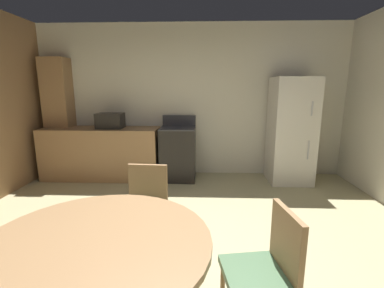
% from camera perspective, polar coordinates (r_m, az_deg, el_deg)
% --- Properties ---
extents(ground_plane, '(14.00, 14.00, 0.00)m').
position_cam_1_polar(ground_plane, '(2.53, -3.18, -26.99)').
color(ground_plane, tan).
extents(wall_back, '(5.79, 0.12, 2.70)m').
position_cam_1_polar(wall_back, '(4.96, -0.12, 9.14)').
color(wall_back, silver).
rests_on(wall_back, ground).
extents(kitchen_counter, '(2.02, 0.60, 0.90)m').
position_cam_1_polar(kitchen_counter, '(5.02, -18.67, -1.85)').
color(kitchen_counter, '#9E754C').
rests_on(kitchen_counter, ground).
extents(pantry_column, '(0.44, 0.36, 2.10)m').
position_cam_1_polar(pantry_column, '(5.41, -26.31, 4.96)').
color(pantry_column, '#9E754C').
rests_on(pantry_column, ground).
extents(oven_range, '(0.60, 0.60, 1.10)m').
position_cam_1_polar(oven_range, '(4.71, -2.97, -1.90)').
color(oven_range, black).
rests_on(oven_range, ground).
extents(refrigerator, '(0.68, 0.68, 1.76)m').
position_cam_1_polar(refrigerator, '(4.79, 20.38, 2.65)').
color(refrigerator, silver).
rests_on(refrigerator, ground).
extents(microwave, '(0.44, 0.32, 0.26)m').
position_cam_1_polar(microwave, '(4.85, -17.05, 4.77)').
color(microwave, black).
rests_on(microwave, kitchen_counter).
extents(dining_table, '(1.30, 1.30, 0.76)m').
position_cam_1_polar(dining_table, '(1.75, -19.60, -23.04)').
color(dining_table, '#9E754C').
rests_on(dining_table, ground).
extents(chair_east, '(0.46, 0.46, 0.87)m').
position_cam_1_polar(chair_east, '(1.88, 15.76, -23.95)').
color(chair_east, '#9E754C').
rests_on(chair_east, ground).
extents(chair_north, '(0.42, 0.42, 0.87)m').
position_cam_1_polar(chair_north, '(2.62, -9.88, -12.78)').
color(chair_north, '#9E754C').
rests_on(chair_north, ground).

